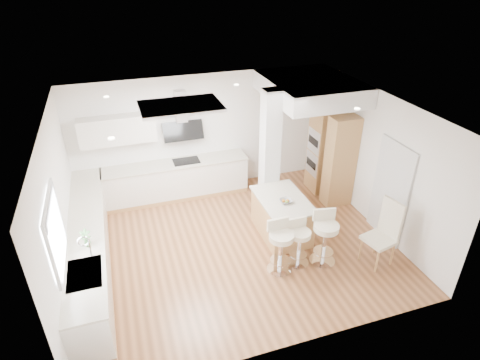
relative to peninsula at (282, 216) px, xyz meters
name	(u,v)px	position (x,y,z in m)	size (l,w,h in m)	color
ground	(236,245)	(-1.00, -0.08, -0.43)	(6.00, 6.00, 0.00)	#975E38
ceiling	(236,245)	(-1.00, -0.08, -0.43)	(6.00, 5.00, 0.02)	white
wall_back	(203,134)	(-1.00, 2.42, 0.97)	(6.00, 0.04, 2.80)	white
wall_left	(59,213)	(-4.00, -0.08, 0.97)	(0.04, 5.00, 2.80)	white
wall_right	(377,161)	(2.00, -0.08, 0.97)	(0.04, 5.00, 2.80)	white
skylight	(181,106)	(-1.79, 0.52, 2.34)	(4.10, 2.10, 0.06)	silver
window_left	(54,229)	(-3.95, -0.98, 1.27)	(0.06, 1.28, 1.07)	white
doorway_right	(390,193)	(1.97, -0.68, 0.57)	(0.05, 1.00, 2.10)	#4A433A
counter_left	(90,247)	(-3.70, 0.15, 0.03)	(0.63, 4.50, 1.35)	tan
counter_back	(169,171)	(-1.91, 2.14, 0.27)	(3.62, 0.63, 2.50)	tan
pillar	(270,155)	(0.05, 0.87, 0.97)	(0.35, 0.35, 2.80)	silver
soffit	(310,88)	(1.10, 1.32, 2.17)	(1.78, 2.20, 0.40)	white
oven_column	(330,154)	(1.68, 1.15, 0.62)	(0.63, 1.21, 2.10)	tan
peninsula	(282,216)	(0.00, 0.00, 0.00)	(0.92, 1.39, 0.91)	tan
bar_stool_a	(280,244)	(-0.46, -0.99, 0.15)	(0.48, 0.48, 1.03)	white
bar_stool_b	(299,240)	(-0.07, -0.93, 0.09)	(0.42, 0.42, 0.93)	white
bar_stool_c	(325,235)	(0.40, -1.03, 0.18)	(0.56, 0.56, 1.07)	white
dining_chair	(385,230)	(1.44, -1.35, 0.26)	(0.60, 0.60, 1.29)	beige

